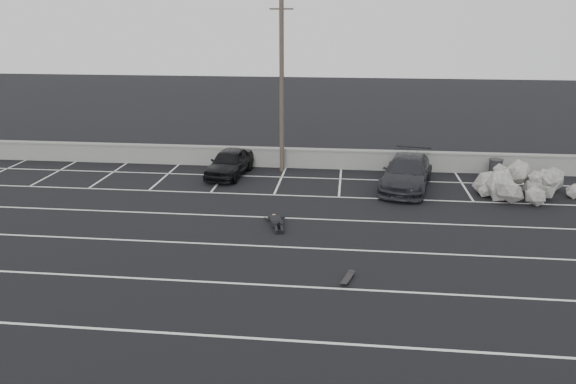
# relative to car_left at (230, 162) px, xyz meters

# --- Properties ---
(ground) EXTENTS (120.00, 120.00, 0.00)m
(ground) POSITION_rel_car_left_xyz_m (1.71, -12.00, -0.70)
(ground) COLOR black
(ground) RESTS_ON ground
(seawall) EXTENTS (50.00, 0.45, 1.06)m
(seawall) POSITION_rel_car_left_xyz_m (1.71, 2.00, -0.15)
(seawall) COLOR gray
(seawall) RESTS_ON ground
(stall_lines) EXTENTS (36.00, 20.05, 0.01)m
(stall_lines) POSITION_rel_car_left_xyz_m (1.63, -7.59, -0.70)
(stall_lines) COLOR silver
(stall_lines) RESTS_ON ground
(car_left) EXTENTS (2.16, 4.29, 1.40)m
(car_left) POSITION_rel_car_left_xyz_m (0.00, 0.00, 0.00)
(car_left) COLOR black
(car_left) RESTS_ON ground
(car_right) EXTENTS (3.17, 5.58, 1.53)m
(car_right) POSITION_rel_car_left_xyz_m (8.87, -1.22, 0.06)
(car_right) COLOR #24252A
(car_right) RESTS_ON ground
(utility_pole) EXTENTS (1.18, 0.24, 8.82)m
(utility_pole) POSITION_rel_car_left_xyz_m (2.57, 1.20, 3.77)
(utility_pole) COLOR #4C4238
(utility_pole) RESTS_ON ground
(trash_bin) EXTENTS (0.76, 0.76, 1.06)m
(trash_bin) POSITION_rel_car_left_xyz_m (13.45, 0.76, -0.16)
(trash_bin) COLOR #262629
(trash_bin) RESTS_ON ground
(riprap_pile) EXTENTS (4.91, 3.61, 1.11)m
(riprap_pile) POSITION_rel_car_left_xyz_m (13.90, -2.15, -0.24)
(riprap_pile) COLOR #9E9C94
(riprap_pile) RESTS_ON ground
(person) EXTENTS (2.06, 2.73, 0.45)m
(person) POSITION_rel_car_left_xyz_m (3.28, -6.67, -0.47)
(person) COLOR black
(person) RESTS_ON ground
(skateboard) EXTENTS (0.43, 0.87, 0.10)m
(skateboard) POSITION_rel_car_left_xyz_m (6.19, -11.39, -0.62)
(skateboard) COLOR black
(skateboard) RESTS_ON ground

